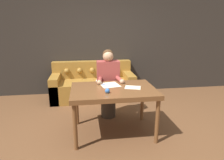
% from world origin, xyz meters
% --- Properties ---
extents(ground_plane, '(16.00, 16.00, 0.00)m').
position_xyz_m(ground_plane, '(0.00, 0.00, 0.00)').
color(ground_plane, brown).
extents(wall_back, '(8.00, 0.06, 2.60)m').
position_xyz_m(wall_back, '(0.00, 2.26, 1.30)').
color(wall_back, '#2D2823').
rests_on(wall_back, ground_plane).
extents(dining_table, '(1.31, 0.89, 0.76)m').
position_xyz_m(dining_table, '(0.01, 0.09, 0.69)').
color(dining_table, brown).
rests_on(dining_table, ground_plane).
extents(couch, '(1.93, 0.87, 0.85)m').
position_xyz_m(couch, '(-0.23, 1.82, 0.30)').
color(couch, olive).
rests_on(couch, ground_plane).
extents(person, '(0.46, 0.55, 1.30)m').
position_xyz_m(person, '(0.01, 0.70, 0.65)').
color(person, '#33281E').
rests_on(person, ground_plane).
extents(pattern_paper_main, '(0.34, 0.36, 0.00)m').
position_xyz_m(pattern_paper_main, '(-0.02, 0.28, 0.77)').
color(pattern_paper_main, beige).
rests_on(pattern_paper_main, dining_table).
extents(pattern_paper_offcut, '(0.29, 0.25, 0.00)m').
position_xyz_m(pattern_paper_offcut, '(0.32, 0.09, 0.77)').
color(pattern_paper_offcut, beige).
rests_on(pattern_paper_offcut, dining_table).
extents(scissors, '(0.19, 0.15, 0.01)m').
position_xyz_m(scissors, '(-0.09, 0.28, 0.77)').
color(scissors, silver).
rests_on(scissors, dining_table).
extents(pin_cushion, '(0.07, 0.07, 0.07)m').
position_xyz_m(pin_cushion, '(-0.11, -0.12, 0.80)').
color(pin_cushion, '#4C3828').
rests_on(pin_cushion, dining_table).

